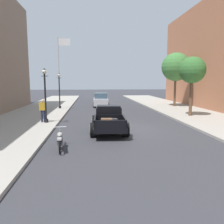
# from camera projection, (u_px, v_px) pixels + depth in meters

# --- Properties ---
(ground_plane) EXTENTS (140.00, 140.00, 0.00)m
(ground_plane) POSITION_uv_depth(u_px,v_px,m) (124.00, 129.00, 14.30)
(ground_plane) COLOR #333338
(sidewalk_left) EXTENTS (5.50, 64.00, 0.15)m
(sidewalk_left) POSITION_uv_depth(u_px,v_px,m) (8.00, 130.00, 13.61)
(sidewalk_left) COLOR #9E998E
(sidewalk_left) RESTS_ON ground
(hotrod_truck_black) EXTENTS (2.34, 5.00, 1.58)m
(hotrod_truck_black) POSITION_uv_depth(u_px,v_px,m) (109.00, 119.00, 13.85)
(hotrod_truck_black) COLOR black
(hotrod_truck_black) RESTS_ON ground
(motorcycle_parked) EXTENTS (0.62, 2.11, 0.93)m
(motorcycle_parked) POSITION_uv_depth(u_px,v_px,m) (60.00, 139.00, 10.10)
(motorcycle_parked) COLOR black
(motorcycle_parked) RESTS_ON ground
(car_background_silver) EXTENTS (1.99, 4.36, 1.65)m
(car_background_silver) POSITION_uv_depth(u_px,v_px,m) (101.00, 100.00, 27.45)
(car_background_silver) COLOR #B7B7BC
(car_background_silver) RESTS_ON ground
(pedestrian_sidewalk_left) EXTENTS (0.53, 0.22, 1.65)m
(pedestrian_sidewalk_left) POSITION_uv_depth(u_px,v_px,m) (43.00, 109.00, 15.92)
(pedestrian_sidewalk_left) COLOR #232847
(pedestrian_sidewalk_left) RESTS_ON sidewalk_left
(street_lamp_near) EXTENTS (0.50, 0.32, 3.85)m
(street_lamp_near) POSITION_uv_depth(u_px,v_px,m) (45.00, 91.00, 15.59)
(street_lamp_near) COLOR black
(street_lamp_near) RESTS_ON sidewalk_left
(street_lamp_far) EXTENTS (0.50, 0.32, 3.85)m
(street_lamp_far) POSITION_uv_depth(u_px,v_px,m) (59.00, 88.00, 23.96)
(street_lamp_far) COLOR black
(street_lamp_far) RESTS_ON sidewalk_left
(flagpole) EXTENTS (1.74, 0.16, 9.16)m
(flagpole) POSITION_uv_depth(u_px,v_px,m) (60.00, 62.00, 31.14)
(flagpole) COLOR #B2B2B7
(flagpole) RESTS_ON sidewalk_left
(street_tree_nearest) EXTENTS (2.23, 2.23, 4.98)m
(street_tree_nearest) POSITION_uv_depth(u_px,v_px,m) (192.00, 71.00, 18.53)
(street_tree_nearest) COLOR brown
(street_tree_nearest) RESTS_ON sidewalk_right
(street_tree_second) EXTENTS (3.28, 3.28, 6.22)m
(street_tree_second) POSITION_uv_depth(u_px,v_px,m) (176.00, 67.00, 25.69)
(street_tree_second) COLOR brown
(street_tree_second) RESTS_ON sidewalk_right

